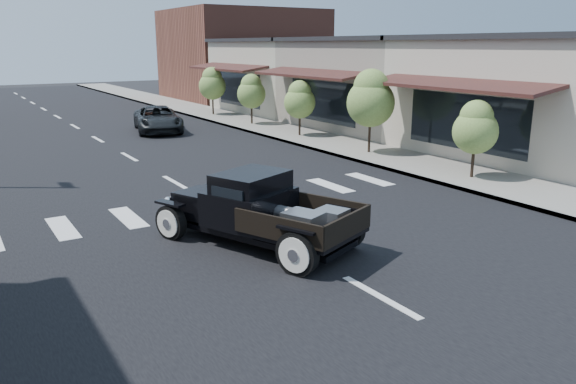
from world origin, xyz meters
TOP-DOWN VIEW (x-y plane):
  - ground at (0.00, 0.00)m, footprint 120.00×120.00m
  - road at (0.00, 15.00)m, footprint 14.00×80.00m
  - road_markings at (0.00, 10.00)m, footprint 12.00×60.00m
  - sidewalk_right at (8.50, 15.00)m, footprint 3.00×80.00m
  - storefront_near at (15.00, 4.00)m, footprint 10.00×9.00m
  - storefront_mid at (15.00, 13.00)m, footprint 10.00×9.00m
  - storefront_far at (15.00, 22.00)m, footprint 10.00×9.00m
  - far_building_right at (15.50, 32.00)m, footprint 11.00×10.00m
  - small_tree_a at (8.30, 2.10)m, footprint 1.44×1.44m
  - small_tree_b at (8.30, 7.29)m, footprint 1.89×1.89m
  - small_tree_c at (8.30, 12.40)m, footprint 1.48×1.48m
  - small_tree_d at (8.30, 17.18)m, footprint 1.54×1.54m
  - small_tree_e at (8.30, 22.24)m, footprint 1.65×1.65m
  - hotrod_pickup at (-0.49, 0.50)m, footprint 3.92×5.29m
  - second_car at (3.23, 17.83)m, footprint 3.12×4.98m

SIDE VIEW (x-z plane):
  - ground at x=0.00m, z-range 0.00..0.00m
  - road_markings at x=0.00m, z-range -0.03..0.03m
  - road at x=0.00m, z-range 0.00..0.02m
  - sidewalk_right at x=8.50m, z-range 0.00..0.15m
  - second_car at x=3.23m, z-range 0.00..1.28m
  - hotrod_pickup at x=-0.49m, z-range 0.00..1.66m
  - small_tree_a at x=8.30m, z-range 0.15..2.54m
  - small_tree_c at x=8.30m, z-range 0.15..2.62m
  - small_tree_d at x=8.30m, z-range 0.15..2.71m
  - small_tree_e at x=8.30m, z-range 0.15..2.90m
  - small_tree_b at x=8.30m, z-range 0.15..3.30m
  - storefront_near at x=15.00m, z-range 0.00..4.50m
  - storefront_mid at x=15.00m, z-range 0.00..4.50m
  - storefront_far at x=15.00m, z-range 0.00..4.50m
  - far_building_right at x=15.50m, z-range 0.00..7.00m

